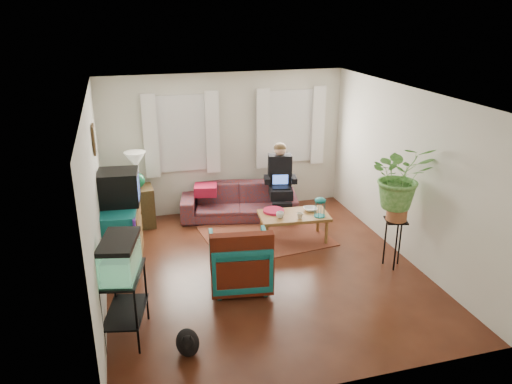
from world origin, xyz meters
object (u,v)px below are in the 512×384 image
object	(u,v)px
plant_stand	(394,243)
coffee_table	(294,227)
aquarium_stand	(125,305)
sofa	(239,196)
dresser	(121,235)
armchair	(240,259)
side_table	(140,207)

from	to	relation	value
plant_stand	coffee_table	bearing A→B (deg)	132.28
aquarium_stand	coffee_table	world-z (taller)	aquarium_stand
sofa	coffee_table	world-z (taller)	sofa
dresser	coffee_table	xyz separation A→B (m)	(2.76, 0.05, -0.24)
sofa	plant_stand	world-z (taller)	sofa
coffee_table	aquarium_stand	bearing A→B (deg)	-139.76
sofa	aquarium_stand	size ratio (longest dim) A/B	2.49
aquarium_stand	coffee_table	distance (m)	3.38
armchair	plant_stand	xyz separation A→B (m)	(2.34, -0.09, -0.03)
aquarium_stand	plant_stand	world-z (taller)	aquarium_stand
aquarium_stand	armchair	distance (m)	1.74
sofa	side_table	size ratio (longest dim) A/B	2.94
sofa	plant_stand	bearing A→B (deg)	-41.87
side_table	dresser	xyz separation A→B (m)	(-0.34, -1.36, 0.11)
side_table	dresser	world-z (taller)	dresser
plant_stand	armchair	bearing A→B (deg)	177.88
aquarium_stand	plant_stand	xyz separation A→B (m)	(3.90, 0.67, -0.04)
sofa	aquarium_stand	bearing A→B (deg)	-112.03
side_table	plant_stand	size ratio (longest dim) A/B	0.94
side_table	coffee_table	size ratio (longest dim) A/B	0.63
side_table	armchair	size ratio (longest dim) A/B	0.86
dresser	aquarium_stand	world-z (taller)	dresser
sofa	side_table	world-z (taller)	sofa
dresser	aquarium_stand	size ratio (longest dim) A/B	1.24
aquarium_stand	coffee_table	size ratio (longest dim) A/B	0.74
side_table	coffee_table	distance (m)	2.76
aquarium_stand	plant_stand	distance (m)	3.96
dresser	armchair	xyz separation A→B (m)	(1.55, -1.11, -0.06)
side_table	aquarium_stand	world-z (taller)	aquarium_stand
dresser	side_table	bearing A→B (deg)	82.20
sofa	coffee_table	size ratio (longest dim) A/B	1.85
side_table	plant_stand	bearing A→B (deg)	-35.74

